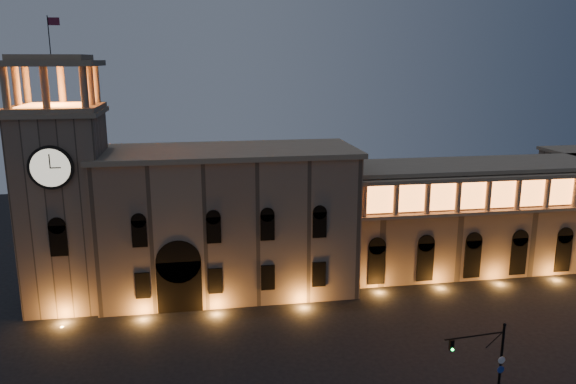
# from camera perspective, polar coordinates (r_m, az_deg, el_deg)

# --- Properties ---
(ground) EXTENTS (160.00, 160.00, 0.00)m
(ground) POSITION_cam_1_polar(r_m,az_deg,el_deg) (52.39, -1.89, -18.87)
(ground) COLOR black
(ground) RESTS_ON ground
(government_building) EXTENTS (30.80, 12.80, 17.60)m
(government_building) POSITION_cam_1_polar(r_m,az_deg,el_deg) (68.70, -6.13, -2.91)
(government_building) COLOR #7C6451
(government_building) RESTS_ON ground
(clock_tower) EXTENTS (9.80, 9.80, 32.40)m
(clock_tower) POSITION_cam_1_polar(r_m,az_deg,el_deg) (68.34, -21.76, -0.66)
(clock_tower) COLOR #7C6451
(clock_tower) RESTS_ON ground
(colonnade_wing) EXTENTS (40.60, 11.50, 14.50)m
(colonnade_wing) POSITION_cam_1_polar(r_m,az_deg,el_deg) (80.34, 18.86, -2.23)
(colonnade_wing) COLOR #77604C
(colonnade_wing) RESTS_ON ground
(traffic_light) EXTENTS (5.51, 0.91, 7.57)m
(traffic_light) POSITION_cam_1_polar(r_m,az_deg,el_deg) (49.85, 19.89, -16.23)
(traffic_light) COLOR black
(traffic_light) RESTS_ON ground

